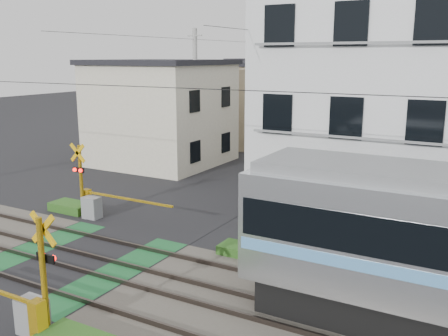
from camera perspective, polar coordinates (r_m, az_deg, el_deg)
The scene contains 11 objects.
ground at distance 17.21m, azimuth -17.09°, elevation -10.09°, with size 120.00×120.00×0.00m, color black.
track_bed at distance 17.19m, azimuth -17.10°, elevation -9.98°, with size 120.00×120.00×0.14m.
crossing_signal_near at distance 12.96m, azimuth -21.06°, elevation -14.74°, with size 4.74×0.65×3.09m.
crossing_signal_far at distance 21.14m, azimuth -14.98°, elevation -3.66°, with size 4.74×0.65×3.09m.
apartment_block at distance 20.62m, azimuth 20.21°, elevation 6.77°, with size 10.20×8.36×9.30m.
houses_row at distance 38.60m, azimuth 11.90°, elevation 7.55°, with size 22.07×31.35×6.80m.
tree_hill at distance 61.00m, azimuth 17.63°, elevation 11.20°, with size 40.00×13.72×11.88m.
catenary at distance 12.56m, azimuth 1.26°, elevation -0.20°, with size 60.00×5.04×7.00m.
utility_poles at distance 36.21m, azimuth 8.57°, elevation 8.69°, with size 7.90×42.00×8.00m.
pedestrian at distance 42.29m, azimuth 13.25°, elevation 4.61°, with size 0.60×0.40×1.65m, color #38323F.
weed_patches at distance 15.93m, azimuth -12.89°, elevation -11.01°, with size 10.25×8.80×0.40m.
Camera 1 is at (11.73, -10.79, 6.49)m, focal length 40.00 mm.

